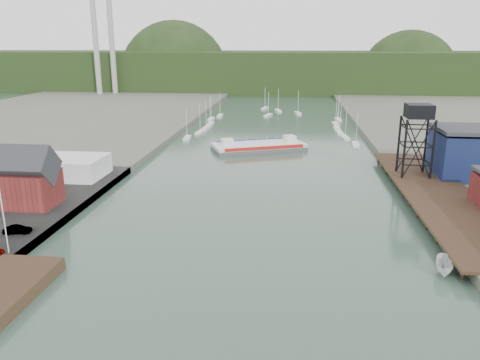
% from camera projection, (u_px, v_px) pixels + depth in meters
% --- Properties ---
extents(ground, '(600.00, 600.00, 0.00)m').
position_uv_depth(ground, '(224.00, 314.00, 55.28)').
color(ground, '#2D4639').
rests_on(ground, ground).
extents(west_quay, '(16.00, 80.00, 1.60)m').
position_uv_depth(west_quay, '(5.00, 229.00, 78.39)').
color(west_quay, slate).
rests_on(west_quay, ground).
extents(east_pier, '(14.00, 70.00, 2.45)m').
position_uv_depth(east_pier, '(438.00, 193.00, 93.79)').
color(east_pier, black).
rests_on(east_pier, ground).
extents(harbor_building, '(12.20, 8.20, 8.90)m').
position_uv_depth(harbor_building, '(23.00, 182.00, 86.68)').
color(harbor_building, '#551818').
rests_on(harbor_building, west_quay).
extents(white_shed, '(18.00, 12.00, 4.50)m').
position_uv_depth(white_shed, '(64.00, 167.00, 106.60)').
color(white_shed, silver).
rests_on(white_shed, west_quay).
extents(flagpole, '(0.16, 0.16, 12.00)m').
position_uv_depth(flagpole, '(3.00, 214.00, 66.21)').
color(flagpole, silver).
rests_on(flagpole, west_quay).
extents(lift_tower, '(6.50, 6.50, 16.00)m').
position_uv_depth(lift_tower, '(419.00, 116.00, 102.58)').
color(lift_tower, black).
rests_on(lift_tower, east_pier).
extents(marina_sailboats, '(57.71, 92.65, 0.90)m').
position_uv_depth(marina_sailboats, '(273.00, 123.00, 187.35)').
color(marina_sailboats, silver).
rests_on(marina_sailboats, ground).
extents(smokestacks, '(11.20, 8.20, 60.00)m').
position_uv_depth(smokestacks, '(104.00, 46.00, 280.09)').
color(smokestacks, '#9D9C98').
rests_on(smokestacks, ground).
extents(distant_hills, '(500.00, 120.00, 80.00)m').
position_uv_depth(distant_hills, '(278.00, 74.00, 340.46)').
color(distant_hills, black).
rests_on(distant_hills, ground).
extents(chain_ferry, '(29.44, 20.51, 3.94)m').
position_uv_depth(chain_ferry, '(259.00, 146.00, 140.97)').
color(chain_ferry, '#4D4D50').
rests_on(chain_ferry, ground).
extents(motorboat, '(3.45, 6.11, 2.23)m').
position_uv_depth(motorboat, '(444.00, 267.00, 64.55)').
color(motorboat, silver).
rests_on(motorboat, ground).
extents(car_west_b, '(4.38, 2.24, 1.38)m').
position_uv_depth(car_west_b, '(17.00, 230.00, 74.42)').
color(car_west_b, '#999999').
rests_on(car_west_b, west_quay).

